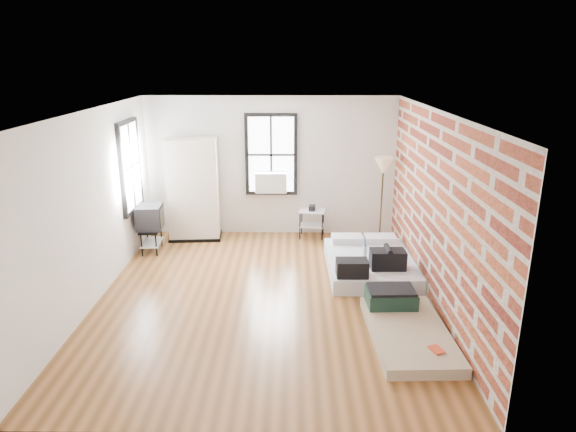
{
  "coord_description": "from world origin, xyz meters",
  "views": [
    {
      "loc": [
        0.43,
        -7.15,
        3.52
      ],
      "look_at": [
        0.36,
        0.3,
        1.2
      ],
      "focal_mm": 32.0,
      "sensor_mm": 36.0,
      "label": 1
    }
  ],
  "objects_px": {
    "mattress_bare": "(404,324)",
    "tv_stand": "(150,219)",
    "mattress_main": "(370,263)",
    "side_table": "(312,216)",
    "wardrobe": "(193,190)",
    "floor_lamp": "(383,170)"
  },
  "relations": [
    {
      "from": "mattress_bare",
      "to": "tv_stand",
      "type": "height_order",
      "value": "tv_stand"
    },
    {
      "from": "mattress_main",
      "to": "side_table",
      "type": "xyz_separation_m",
      "value": [
        -0.92,
        1.77,
        0.28
      ]
    },
    {
      "from": "mattress_bare",
      "to": "wardrobe",
      "type": "xyz_separation_m",
      "value": [
        -3.46,
        3.71,
        0.88
      ]
    },
    {
      "from": "floor_lamp",
      "to": "tv_stand",
      "type": "relative_size",
      "value": 1.9
    },
    {
      "from": "floor_lamp",
      "to": "side_table",
      "type": "bearing_deg",
      "value": 167.0
    },
    {
      "from": "mattress_main",
      "to": "mattress_bare",
      "type": "bearing_deg",
      "value": -85.83
    },
    {
      "from": "side_table",
      "to": "tv_stand",
      "type": "height_order",
      "value": "tv_stand"
    },
    {
      "from": "mattress_bare",
      "to": "floor_lamp",
      "type": "relative_size",
      "value": 1.1
    },
    {
      "from": "tv_stand",
      "to": "side_table",
      "type": "bearing_deg",
      "value": 11.4
    },
    {
      "from": "side_table",
      "to": "tv_stand",
      "type": "distance_m",
      "value": 3.15
    },
    {
      "from": "wardrobe",
      "to": "tv_stand",
      "type": "bearing_deg",
      "value": -136.62
    },
    {
      "from": "tv_stand",
      "to": "wardrobe",
      "type": "bearing_deg",
      "value": 44.23
    },
    {
      "from": "mattress_bare",
      "to": "floor_lamp",
      "type": "height_order",
      "value": "floor_lamp"
    },
    {
      "from": "mattress_bare",
      "to": "side_table",
      "type": "distance_m",
      "value": 3.95
    },
    {
      "from": "wardrobe",
      "to": "floor_lamp",
      "type": "height_order",
      "value": "wardrobe"
    },
    {
      "from": "mattress_bare",
      "to": "tv_stand",
      "type": "relative_size",
      "value": 2.1
    },
    {
      "from": "wardrobe",
      "to": "side_table",
      "type": "bearing_deg",
      "value": -2.94
    },
    {
      "from": "side_table",
      "to": "tv_stand",
      "type": "xyz_separation_m",
      "value": [
        -3.03,
        -0.82,
        0.19
      ]
    },
    {
      "from": "mattress_bare",
      "to": "side_table",
      "type": "height_order",
      "value": "side_table"
    },
    {
      "from": "side_table",
      "to": "floor_lamp",
      "type": "bearing_deg",
      "value": -13.0
    },
    {
      "from": "side_table",
      "to": "mattress_main",
      "type": "bearing_deg",
      "value": -62.41
    },
    {
      "from": "wardrobe",
      "to": "tv_stand",
      "type": "height_order",
      "value": "wardrobe"
    }
  ]
}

